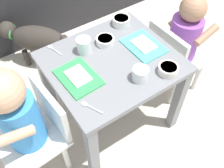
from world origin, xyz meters
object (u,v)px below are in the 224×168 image
object	(u,v)px
seated_child_left	(22,117)
dog	(35,39)
spoon_by_right_tray	(53,49)
dining_table	(112,74)
water_cup_right	(84,46)
spoon_by_left_tray	(90,107)
food_tray_left	(78,77)
seated_child_right	(183,38)
cereal_bowl_right_side	(105,40)
water_cup_left	(140,74)
food_tray_right	(144,45)
veggie_bowl_far	(168,69)
veggie_bowl_near	(121,21)

from	to	relation	value
seated_child_left	dog	bearing A→B (deg)	66.48
spoon_by_right_tray	dining_table	bearing A→B (deg)	-48.71
water_cup_right	spoon_by_left_tray	world-z (taller)	water_cup_right
food_tray_left	seated_child_right	bearing A→B (deg)	-0.60
cereal_bowl_right_side	water_cup_left	bearing A→B (deg)	-90.45
water_cup_left	spoon_by_left_tray	size ratio (longest dim) A/B	0.72
dog	water_cup_left	xyz separation A→B (m)	(0.18, -0.82, 0.30)
seated_child_left	dog	xyz separation A→B (m)	(0.30, 0.69, -0.23)
water_cup_right	water_cup_left	bearing A→B (deg)	-68.55
water_cup_left	food_tray_right	bearing A→B (deg)	46.83
food_tray_right	veggie_bowl_far	world-z (taller)	veggie_bowl_far
water_cup_left	cereal_bowl_right_side	distance (m)	0.27
spoon_by_left_tray	veggie_bowl_far	bearing A→B (deg)	-4.80
seated_child_right	water_cup_left	xyz separation A→B (m)	(-0.41, -0.14, 0.10)
veggie_bowl_far	spoon_by_left_tray	bearing A→B (deg)	175.20
seated_child_left	spoon_by_right_tray	xyz separation A→B (m)	(0.26, 0.24, 0.05)
dining_table	spoon_by_right_tray	distance (m)	0.30
water_cup_left	spoon_by_left_tray	xyz separation A→B (m)	(-0.25, -0.01, -0.02)
dog	food_tray_left	xyz separation A→B (m)	(-0.03, -0.68, 0.28)
water_cup_right	dining_table	bearing A→B (deg)	-59.17
dog	veggie_bowl_near	xyz separation A→B (m)	(0.33, -0.48, 0.29)
dining_table	spoon_by_right_tray	world-z (taller)	spoon_by_right_tray
cereal_bowl_right_side	seated_child_left	bearing A→B (deg)	-164.03
food_tray_left	spoon_by_left_tray	xyz separation A→B (m)	(-0.04, -0.16, -0.00)
food_tray_right	spoon_by_left_tray	distance (m)	0.42
food_tray_left	veggie_bowl_near	xyz separation A→B (m)	(0.36, 0.20, 0.02)
cereal_bowl_right_side	dining_table	bearing A→B (deg)	-108.64
water_cup_left	water_cup_right	xyz separation A→B (m)	(-0.11, 0.28, 0.01)
food_tray_right	seated_child_right	bearing A→B (deg)	-1.40
seated_child_right	veggie_bowl_far	bearing A→B (deg)	-147.77
food_tray_right	spoon_by_right_tray	bearing A→B (deg)	148.95
food_tray_left	spoon_by_right_tray	distance (m)	0.22
water_cup_left	veggie_bowl_far	size ratio (longest dim) A/B	0.80
seated_child_left	spoon_by_right_tray	distance (m)	0.36
seated_child_right	water_cup_left	size ratio (longest dim) A/B	9.31
food_tray_left	food_tray_right	world-z (taller)	same
veggie_bowl_near	water_cup_right	bearing A→B (deg)	-164.60
seated_child_left	food_tray_right	distance (m)	0.63
dog	seated_child_right	bearing A→B (deg)	-48.99
dining_table	seated_child_left	size ratio (longest dim) A/B	0.83
dining_table	spoon_by_right_tray	bearing A→B (deg)	131.29
dog	water_cup_left	world-z (taller)	water_cup_left
seated_child_left	water_cup_left	size ratio (longest dim) A/B	9.99
seated_child_right	dog	distance (m)	0.92
dog	food_tray_right	size ratio (longest dim) A/B	1.95
veggie_bowl_near	veggie_bowl_far	world-z (taller)	veggie_bowl_near
dining_table	food_tray_left	distance (m)	0.20
water_cup_left	spoon_by_right_tray	world-z (taller)	water_cup_left
food_tray_left	veggie_bowl_near	distance (m)	0.41
seated_child_right	spoon_by_right_tray	world-z (taller)	seated_child_right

